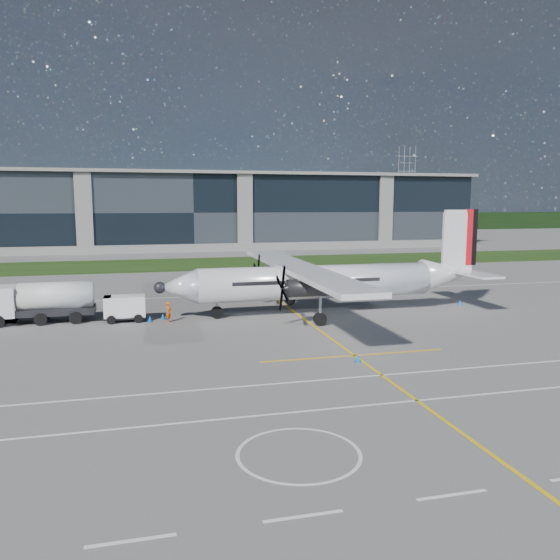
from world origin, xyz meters
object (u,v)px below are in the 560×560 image
(turboprop_aircraft, at_px, (327,262))
(safety_cone_tail, at_px, (460,302))
(baggage_tug, at_px, (125,309))
(safety_cone_nose_stbd, at_px, (163,316))
(safety_cone_fwd, at_px, (150,319))
(safety_cone_stbdwing, at_px, (260,286))
(fuel_tanker_truck, at_px, (32,303))
(safety_cone_portwing, at_px, (358,358))
(ground_crew_person, at_px, (169,311))
(pylon_east, at_px, (406,188))

(turboprop_aircraft, xyz_separation_m, safety_cone_tail, (13.13, 0.54, -4.15))
(turboprop_aircraft, distance_m, baggage_tug, 17.05)
(safety_cone_nose_stbd, height_order, safety_cone_tail, same)
(safety_cone_nose_stbd, relative_size, safety_cone_fwd, 1.00)
(safety_cone_stbdwing, bearing_deg, safety_cone_tail, -41.61)
(fuel_tanker_truck, xyz_separation_m, safety_cone_portwing, (20.73, -16.22, -1.34))
(safety_cone_portwing, bearing_deg, safety_cone_stbdwing, 89.70)
(baggage_tug, relative_size, safety_cone_portwing, 6.76)
(turboprop_aircraft, bearing_deg, safety_cone_nose_stbd, 177.07)
(baggage_tug, bearing_deg, safety_cone_fwd, -22.42)
(safety_cone_portwing, distance_m, safety_cone_fwd, 18.59)
(ground_crew_person, height_order, safety_cone_nose_stbd, ground_crew_person)
(safety_cone_nose_stbd, bearing_deg, turboprop_aircraft, -2.93)
(turboprop_aircraft, distance_m, safety_cone_portwing, 15.21)
(safety_cone_stbdwing, bearing_deg, safety_cone_fwd, -129.18)
(fuel_tanker_truck, relative_size, safety_cone_tail, 16.97)
(safety_cone_stbdwing, relative_size, safety_cone_fwd, 1.00)
(ground_crew_person, bearing_deg, safety_cone_portwing, -117.83)
(safety_cone_fwd, bearing_deg, safety_cone_tail, 1.07)
(baggage_tug, distance_m, safety_cone_portwing, 20.45)
(safety_cone_fwd, bearing_deg, ground_crew_person, -17.30)
(baggage_tug, distance_m, safety_cone_tail, 29.83)
(pylon_east, bearing_deg, baggage_tug, -124.04)
(safety_cone_stbdwing, bearing_deg, baggage_tug, -134.96)
(turboprop_aircraft, relative_size, safety_cone_fwd, 58.70)
(baggage_tug, xyz_separation_m, safety_cone_fwd, (1.91, -0.79, -0.76))
(fuel_tanker_truck, xyz_separation_m, safety_cone_fwd, (8.92, -1.87, -1.34))
(pylon_east, height_order, baggage_tug, pylon_east)
(baggage_tug, relative_size, ground_crew_person, 1.82)
(pylon_east, distance_m, fuel_tanker_truck, 175.28)
(ground_crew_person, relative_size, safety_cone_fwd, 3.72)
(safety_cone_tail, bearing_deg, safety_cone_fwd, -178.93)
(pylon_east, xyz_separation_m, safety_cone_portwing, (-82.34, -157.36, -14.75))
(safety_cone_tail, bearing_deg, baggage_tug, 179.48)
(pylon_east, relative_size, turboprop_aircraft, 1.02)
(safety_cone_portwing, bearing_deg, fuel_tanker_truck, 141.95)
(safety_cone_stbdwing, distance_m, safety_cone_portwing, 29.04)
(ground_crew_person, xyz_separation_m, safety_cone_stbdwing, (10.52, 15.13, -0.68))
(fuel_tanker_truck, distance_m, baggage_tug, 7.11)
(baggage_tug, height_order, safety_cone_fwd, baggage_tug)
(fuel_tanker_truck, distance_m, safety_cone_fwd, 9.21)
(ground_crew_person, height_order, safety_cone_tail, ground_crew_person)
(safety_cone_nose_stbd, height_order, safety_cone_stbdwing, same)
(safety_cone_nose_stbd, xyz_separation_m, safety_cone_stbdwing, (10.92, 14.00, 0.00))
(turboprop_aircraft, distance_m, safety_cone_stbdwing, 15.54)
(turboprop_aircraft, distance_m, safety_cone_nose_stbd, 14.37)
(safety_cone_nose_stbd, relative_size, safety_cone_tail, 1.00)
(baggage_tug, distance_m, safety_cone_stbdwing, 19.65)
(safety_cone_nose_stbd, bearing_deg, safety_cone_fwd, -146.87)
(turboprop_aircraft, distance_m, safety_cone_tail, 13.78)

